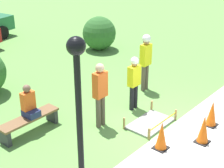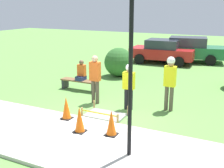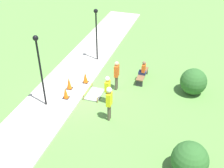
{
  "view_description": "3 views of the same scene",
  "coord_description": "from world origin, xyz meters",
  "px_view_note": "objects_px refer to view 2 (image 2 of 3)",
  "views": [
    {
      "loc": [
        -7.14,
        -4.06,
        5.01
      ],
      "look_at": [
        0.03,
        2.07,
        0.77
      ],
      "focal_mm": 55.0,
      "sensor_mm": 36.0,
      "label": 1
    },
    {
      "loc": [
        4.04,
        -7.33,
        3.62
      ],
      "look_at": [
        -0.47,
        1.87,
        0.76
      ],
      "focal_mm": 45.0,
      "sensor_mm": 36.0,
      "label": 2
    },
    {
      "loc": [
        12.21,
        5.57,
        9.43
      ],
      "look_at": [
        -0.21,
        1.57,
        0.86
      ],
      "focal_mm": 45.0,
      "sensor_mm": 36.0,
      "label": 3
    }
  ],
  "objects_px": {
    "park_bench": "(79,83)",
    "traffic_cone_sidewalk_edge": "(111,123)",
    "lamppost_near": "(131,47)",
    "bystander_in_orange_shirt": "(95,76)",
    "traffic_cone_far_patch": "(80,119)",
    "parked_car_green": "(188,49)",
    "worker_supervisor": "(170,78)",
    "worker_assistant": "(129,83)",
    "traffic_cone_near_patch": "(66,108)",
    "person_seated_on_bench": "(81,72)",
    "parked_car_red": "(163,51)"
  },
  "relations": [
    {
      "from": "traffic_cone_near_patch",
      "to": "worker_supervisor",
      "type": "bearing_deg",
      "value": 41.95
    },
    {
      "from": "worker_supervisor",
      "to": "bystander_in_orange_shirt",
      "type": "height_order",
      "value": "worker_supervisor"
    },
    {
      "from": "bystander_in_orange_shirt",
      "to": "parked_car_red",
      "type": "distance_m",
      "value": 8.85
    },
    {
      "from": "lamppost_near",
      "to": "worker_assistant",
      "type": "bearing_deg",
      "value": 113.18
    },
    {
      "from": "bystander_in_orange_shirt",
      "to": "parked_car_red",
      "type": "bearing_deg",
      "value": 89.73
    },
    {
      "from": "park_bench",
      "to": "person_seated_on_bench",
      "type": "bearing_deg",
      "value": 30.81
    },
    {
      "from": "traffic_cone_near_patch",
      "to": "parked_car_green",
      "type": "height_order",
      "value": "parked_car_green"
    },
    {
      "from": "bystander_in_orange_shirt",
      "to": "parked_car_green",
      "type": "height_order",
      "value": "bystander_in_orange_shirt"
    },
    {
      "from": "park_bench",
      "to": "parked_car_red",
      "type": "relative_size",
      "value": 0.42
    },
    {
      "from": "traffic_cone_near_patch",
      "to": "park_bench",
      "type": "height_order",
      "value": "traffic_cone_near_patch"
    },
    {
      "from": "park_bench",
      "to": "worker_supervisor",
      "type": "distance_m",
      "value": 4.39
    },
    {
      "from": "person_seated_on_bench",
      "to": "worker_supervisor",
      "type": "height_order",
      "value": "worker_supervisor"
    },
    {
      "from": "park_bench",
      "to": "traffic_cone_sidewalk_edge",
      "type": "bearing_deg",
      "value": -47.05
    },
    {
      "from": "traffic_cone_near_patch",
      "to": "traffic_cone_sidewalk_edge",
      "type": "relative_size",
      "value": 1.0
    },
    {
      "from": "person_seated_on_bench",
      "to": "parked_car_red",
      "type": "distance_m",
      "value": 7.71
    },
    {
      "from": "traffic_cone_sidewalk_edge",
      "to": "worker_supervisor",
      "type": "bearing_deg",
      "value": 73.09
    },
    {
      "from": "worker_supervisor",
      "to": "parked_car_green",
      "type": "height_order",
      "value": "worker_supervisor"
    },
    {
      "from": "traffic_cone_far_patch",
      "to": "worker_assistant",
      "type": "xyz_separation_m",
      "value": [
        0.45,
        2.54,
        0.5
      ]
    },
    {
      "from": "traffic_cone_sidewalk_edge",
      "to": "park_bench",
      "type": "relative_size",
      "value": 0.42
    },
    {
      "from": "traffic_cone_far_patch",
      "to": "worker_supervisor",
      "type": "height_order",
      "value": "worker_supervisor"
    },
    {
      "from": "traffic_cone_near_patch",
      "to": "parked_car_red",
      "type": "distance_m",
      "value": 10.81
    },
    {
      "from": "worker_supervisor",
      "to": "parked_car_green",
      "type": "xyz_separation_m",
      "value": [
        -1.33,
        9.59,
        -0.36
      ]
    },
    {
      "from": "traffic_cone_far_patch",
      "to": "traffic_cone_sidewalk_edge",
      "type": "distance_m",
      "value": 0.94
    },
    {
      "from": "traffic_cone_sidewalk_edge",
      "to": "bystander_in_orange_shirt",
      "type": "xyz_separation_m",
      "value": [
        -1.87,
        2.4,
        0.6
      ]
    },
    {
      "from": "traffic_cone_far_patch",
      "to": "traffic_cone_sidewalk_edge",
      "type": "bearing_deg",
      "value": 13.22
    },
    {
      "from": "traffic_cone_sidewalk_edge",
      "to": "bystander_in_orange_shirt",
      "type": "bearing_deg",
      "value": 127.9
    },
    {
      "from": "traffic_cone_sidewalk_edge",
      "to": "worker_assistant",
      "type": "height_order",
      "value": "worker_assistant"
    },
    {
      "from": "traffic_cone_near_patch",
      "to": "bystander_in_orange_shirt",
      "type": "relative_size",
      "value": 0.4
    },
    {
      "from": "park_bench",
      "to": "parked_car_green",
      "type": "height_order",
      "value": "parked_car_green"
    },
    {
      "from": "traffic_cone_far_patch",
      "to": "lamppost_near",
      "type": "distance_m",
      "value": 2.93
    },
    {
      "from": "traffic_cone_sidewalk_edge",
      "to": "person_seated_on_bench",
      "type": "height_order",
      "value": "person_seated_on_bench"
    },
    {
      "from": "worker_supervisor",
      "to": "bystander_in_orange_shirt",
      "type": "xyz_separation_m",
      "value": [
        -2.73,
        -0.46,
        -0.13
      ]
    },
    {
      "from": "worker_supervisor",
      "to": "bystander_in_orange_shirt",
      "type": "relative_size",
      "value": 1.05
    },
    {
      "from": "parked_car_green",
      "to": "parked_car_red",
      "type": "relative_size",
      "value": 1.2
    },
    {
      "from": "traffic_cone_near_patch",
      "to": "worker_supervisor",
      "type": "relative_size",
      "value": 0.38
    },
    {
      "from": "park_bench",
      "to": "person_seated_on_bench",
      "type": "xyz_separation_m",
      "value": [
        0.08,
        0.05,
        0.49
      ]
    },
    {
      "from": "worker_assistant",
      "to": "traffic_cone_sidewalk_edge",
      "type": "bearing_deg",
      "value": -78.81
    },
    {
      "from": "parked_car_green",
      "to": "park_bench",
      "type": "bearing_deg",
      "value": -117.98
    },
    {
      "from": "bystander_in_orange_shirt",
      "to": "traffic_cone_far_patch",
      "type": "bearing_deg",
      "value": -69.95
    },
    {
      "from": "lamppost_near",
      "to": "parked_car_red",
      "type": "relative_size",
      "value": 0.98
    },
    {
      "from": "parked_car_red",
      "to": "worker_supervisor",
      "type": "bearing_deg",
      "value": -75.2
    },
    {
      "from": "worker_supervisor",
      "to": "parked_car_red",
      "type": "distance_m",
      "value": 8.82
    },
    {
      "from": "worker_assistant",
      "to": "park_bench",
      "type": "bearing_deg",
      "value": 155.99
    },
    {
      "from": "traffic_cone_sidewalk_edge",
      "to": "lamppost_near",
      "type": "height_order",
      "value": "lamppost_near"
    },
    {
      "from": "worker_supervisor",
      "to": "parked_car_red",
      "type": "height_order",
      "value": "worker_supervisor"
    },
    {
      "from": "traffic_cone_far_patch",
      "to": "worker_assistant",
      "type": "distance_m",
      "value": 2.62
    },
    {
      "from": "worker_assistant",
      "to": "lamppost_near",
      "type": "bearing_deg",
      "value": -66.82
    },
    {
      "from": "traffic_cone_near_patch",
      "to": "traffic_cone_sidewalk_edge",
      "type": "distance_m",
      "value": 1.88
    },
    {
      "from": "parked_car_red",
      "to": "bystander_in_orange_shirt",
      "type": "bearing_deg",
      "value": -93.27
    },
    {
      "from": "traffic_cone_near_patch",
      "to": "traffic_cone_far_patch",
      "type": "distance_m",
      "value": 1.12
    }
  ]
}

